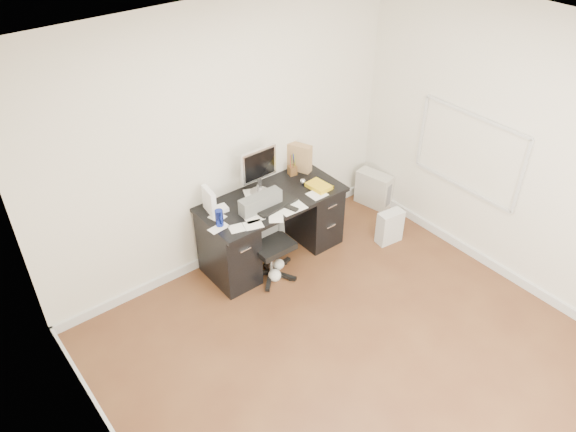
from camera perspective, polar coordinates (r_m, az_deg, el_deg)
name	(u,v)px	position (r m, az deg, el deg)	size (l,w,h in m)	color
ground	(359,364)	(5.11, 7.25, -14.65)	(4.00, 4.00, 0.00)	#4E2A19
room_shell	(377,205)	(4.02, 9.04, 1.11)	(4.02, 4.02, 2.71)	white
desk	(272,226)	(5.87, -1.60, -0.98)	(1.50, 0.70, 0.75)	black
loose_papers	(259,207)	(5.54, -2.99, 0.92)	(1.10, 0.60, 0.00)	white
lcd_monitor	(259,171)	(5.61, -2.99, 4.56)	(0.41, 0.23, 0.51)	silver
keyboard	(276,205)	(5.54, -1.22, 1.10)	(0.46, 0.16, 0.03)	black
computer_mouse	(303,181)	(5.87, 1.50, 3.53)	(0.06, 0.06, 0.06)	silver
travel_mug	(219,218)	(5.28, -7.00, -0.19)	(0.08, 0.08, 0.17)	navy
white_binder	(209,201)	(5.45, -8.01, 1.52)	(0.10, 0.22, 0.26)	white
magazine_file	(299,157)	(6.05, 1.16, 5.97)	(0.13, 0.26, 0.31)	#966848
pen_cup	(292,164)	(5.99, 0.44, 5.26)	(0.10, 0.10, 0.24)	#523117
yellow_book	(319,186)	(5.83, 3.19, 3.08)	(0.19, 0.24, 0.04)	gold
paper_remote	(292,207)	(5.52, 0.39, 0.94)	(0.27, 0.22, 0.02)	white
office_chair	(270,240)	(5.59, -1.83, -2.43)	(0.52, 0.52, 0.91)	#545755
pc_tower	(374,189)	(6.87, 8.70, 2.72)	(0.19, 0.43, 0.43)	beige
shopping_bag	(390,227)	(6.30, 10.30, -1.09)	(0.28, 0.20, 0.39)	silver
wicker_basket	(254,242)	(5.98, -3.44, -2.67)	(0.40, 0.40, 0.40)	#4F2E17
desk_printer	(239,253)	(6.03, -5.03, -3.72)	(0.31, 0.25, 0.18)	slate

